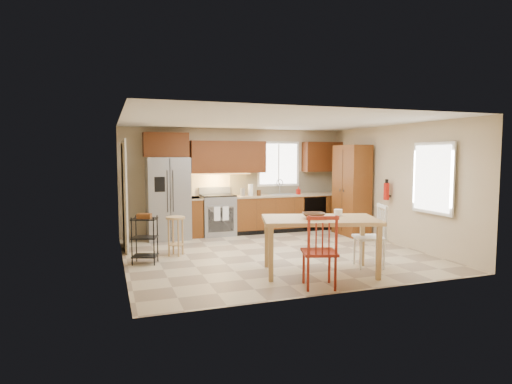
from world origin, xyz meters
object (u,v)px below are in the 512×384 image
object	(u,v)px
range_stove	(218,215)
bar_stool	(176,236)
pantry	(351,190)
table_bowl	(314,219)
soap_bottle	(298,191)
chair_red	(319,251)
dining_table	(320,246)
utility_cart	(145,240)
chair_white	(369,236)
refrigerator	(168,198)
fire_extinguisher	(386,191)
table_jar	(338,214)

from	to	relation	value
range_stove	bar_stool	world-z (taller)	range_stove
range_stove	pantry	distance (m)	3.19
table_bowl	soap_bottle	bearing A→B (deg)	68.56
chair_red	table_bowl	size ratio (longest dim) A/B	2.90
dining_table	chair_red	world-z (taller)	chair_red
utility_cart	chair_white	bearing A→B (deg)	-4.08
range_stove	chair_red	bearing A→B (deg)	-85.06
range_stove	dining_table	xyz separation A→B (m)	(0.73, -3.69, -0.03)
refrigerator	pantry	distance (m)	4.23
soap_bottle	utility_cart	distance (m)	4.43
chair_red	chair_white	xyz separation A→B (m)	(1.30, 0.70, 0.00)
utility_cart	pantry	bearing A→B (deg)	32.43
bar_stool	utility_cart	world-z (taller)	utility_cart
refrigerator	soap_bottle	bearing A→B (deg)	-0.45
soap_bottle	chair_red	bearing A→B (deg)	-111.25
pantry	chair_red	distance (m)	4.28
fire_extinguisher	chair_white	distance (m)	2.27
refrigerator	table_bowl	bearing A→B (deg)	-64.08
soap_bottle	dining_table	size ratio (longest dim) A/B	0.11
dining_table	refrigerator	bearing A→B (deg)	133.89
soap_bottle	table_bowl	xyz separation A→B (m)	(-1.42, -3.61, -0.12)
chair_white	utility_cart	size ratio (longest dim) A/B	1.27
table_jar	range_stove	bearing A→B (deg)	107.31
pantry	fire_extinguisher	xyz separation A→B (m)	(0.20, -1.05, 0.05)
pantry	table_jar	world-z (taller)	pantry
soap_bottle	dining_table	xyz separation A→B (m)	(-1.30, -3.61, -0.56)
table_jar	bar_stool	size ratio (longest dim) A/B	0.24
pantry	range_stove	bearing A→B (deg)	161.71
fire_extinguisher	range_stove	bearing A→B (deg)	147.38
table_bowl	chair_red	bearing A→B (deg)	-110.16
refrigerator	chair_red	bearing A→B (deg)	-70.38
chair_white	table_bowl	xyz separation A→B (m)	(-1.06, -0.05, 0.36)
table_bowl	utility_cart	bearing A→B (deg)	148.15
chair_red	range_stove	bearing A→B (deg)	111.51
dining_table	utility_cart	distance (m)	2.99
refrigerator	bar_stool	xyz separation A→B (m)	(-0.10, -1.67, -0.54)
pantry	fire_extinguisher	world-z (taller)	pantry
chair_red	utility_cart	xyz separation A→B (m)	(-2.22, 2.18, -0.11)
range_stove	table_jar	world-z (taller)	table_jar
utility_cart	soap_bottle	bearing A→B (deg)	46.93
chair_red	table_jar	distance (m)	1.13
pantry	table_jar	bearing A→B (deg)	-125.72
range_stove	soap_bottle	size ratio (longest dim) A/B	4.82
chair_red	utility_cart	bearing A→B (deg)	152.10
table_bowl	pantry	bearing A→B (deg)	48.83
soap_bottle	pantry	bearing A→B (deg)	-43.45
refrigerator	range_stove	xyz separation A→B (m)	(1.15, 0.06, -0.45)
refrigerator	pantry	world-z (taller)	pantry
fire_extinguisher	dining_table	world-z (taller)	fire_extinguisher
dining_table	table_bowl	bearing A→B (deg)	-163.44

